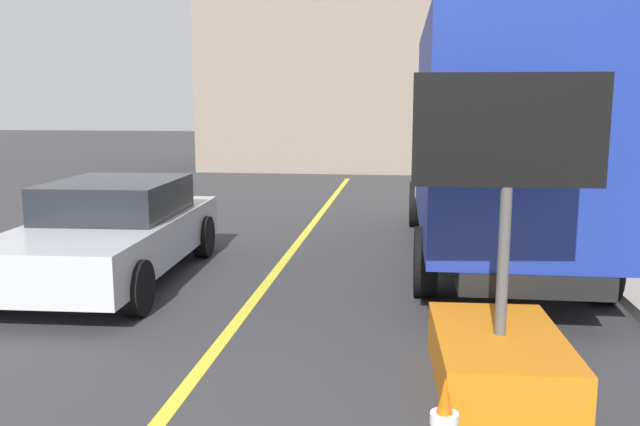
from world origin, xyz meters
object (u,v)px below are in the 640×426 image
Objects in this scene: arrow_board_trailer at (500,331)px; traffic_cone_mid_lane at (444,426)px; highway_guide_sign at (545,62)px; box_truck at (495,141)px; pickup_car at (113,231)px.

traffic_cone_mid_lane is at bearing -110.30° from arrow_board_trailer.
highway_guide_sign is 13.01m from traffic_cone_mid_lane.
pickup_car is at bearing -161.93° from box_truck.
traffic_cone_mid_lane is (4.31, -4.41, -0.36)m from pickup_car.
traffic_cone_mid_lane is (-0.56, -1.52, -0.15)m from arrow_board_trailer.
box_truck is 5.78m from pickup_car.
pickup_car is 11.05m from highway_guide_sign.
highway_guide_sign reaches higher than traffic_cone_mid_lane.
arrow_board_trailer is 4.87m from box_truck.
box_truck is at bearing -107.07° from highway_guide_sign.
highway_guide_sign reaches higher than pickup_car.
pickup_car is at bearing -132.65° from highway_guide_sign.
traffic_cone_mid_lane is (-2.95, -12.29, -3.09)m from highway_guide_sign.
arrow_board_trailer reaches higher than traffic_cone_mid_lane.
box_truck reaches higher than arrow_board_trailer.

